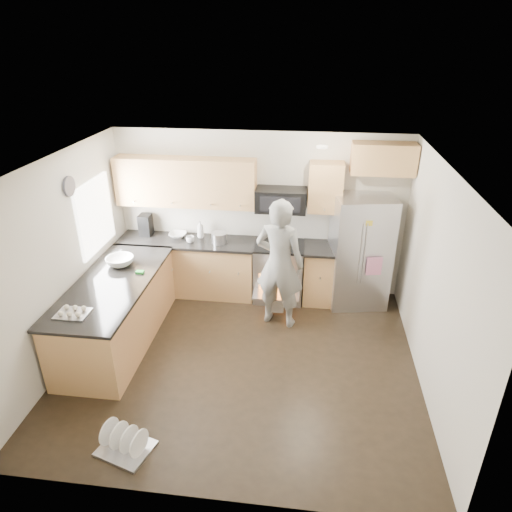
# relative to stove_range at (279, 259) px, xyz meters

# --- Properties ---
(ground) EXTENTS (4.50, 4.50, 0.00)m
(ground) POSITION_rel_stove_range_xyz_m (-0.35, -1.69, -0.68)
(ground) COLOR black
(ground) RESTS_ON ground
(room_shell) EXTENTS (4.54, 4.04, 2.62)m
(room_shell) POSITION_rel_stove_range_xyz_m (-0.39, -1.68, 1.00)
(room_shell) COLOR beige
(room_shell) RESTS_ON ground
(back_cabinet_run) EXTENTS (4.45, 0.64, 2.50)m
(back_cabinet_run) POSITION_rel_stove_range_xyz_m (-0.94, 0.06, 0.29)
(back_cabinet_run) COLOR #BB7F4B
(back_cabinet_run) RESTS_ON ground
(peninsula) EXTENTS (0.96, 2.36, 1.05)m
(peninsula) POSITION_rel_stove_range_xyz_m (-2.10, -1.44, -0.21)
(peninsula) COLOR #BB7F4B
(peninsula) RESTS_ON ground
(stove_range) EXTENTS (0.76, 0.97, 1.79)m
(stove_range) POSITION_rel_stove_range_xyz_m (0.00, 0.00, 0.00)
(stove_range) COLOR #B7B7BC
(stove_range) RESTS_ON ground
(refrigerator) EXTENTS (0.96, 0.81, 1.76)m
(refrigerator) POSITION_rel_stove_range_xyz_m (1.23, 0.01, 0.20)
(refrigerator) COLOR #B7B7BC
(refrigerator) RESTS_ON ground
(person) EXTENTS (0.79, 0.61, 1.92)m
(person) POSITION_rel_stove_range_xyz_m (0.06, -0.72, 0.28)
(person) COLOR gray
(person) RESTS_ON ground
(dish_rack) EXTENTS (0.62, 0.55, 0.32)m
(dish_rack) POSITION_rel_stove_range_xyz_m (-1.31, -3.26, -0.59)
(dish_rack) COLOR #B7B7BC
(dish_rack) RESTS_ON ground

